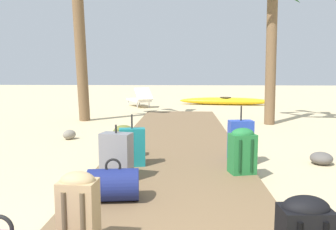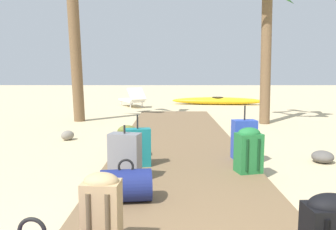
{
  "view_description": "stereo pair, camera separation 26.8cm",
  "coord_description": "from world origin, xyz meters",
  "px_view_note": "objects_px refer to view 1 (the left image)",
  "views": [
    {
      "loc": [
        0.12,
        -0.87,
        1.39
      ],
      "look_at": [
        -0.18,
        5.72,
        0.55
      ],
      "focal_mm": 36.74,
      "sensor_mm": 36.0,
      "label": 1
    },
    {
      "loc": [
        -0.15,
        -0.88,
        1.39
      ],
      "look_at": [
        -0.18,
        5.72,
        0.55
      ],
      "focal_mm": 36.74,
      "sensor_mm": 36.0,
      "label": 2
    }
  ],
  "objects_px": {
    "backpack_tan": "(79,210)",
    "suitcase_grey": "(116,157)",
    "suitcase_teal": "(132,147)",
    "backpack_olive": "(124,141)",
    "duffel_bag_navy": "(113,185)",
    "kayak": "(225,101)",
    "lounge_chair": "(140,99)",
    "suitcase_blue": "(240,140)",
    "backpack_green": "(242,149)"
  },
  "relations": [
    {
      "from": "backpack_tan",
      "to": "backpack_green",
      "type": "bearing_deg",
      "value": 53.19
    },
    {
      "from": "suitcase_teal",
      "to": "kayak",
      "type": "relative_size",
      "value": 0.18
    },
    {
      "from": "duffel_bag_navy",
      "to": "backpack_green",
      "type": "xyz_separation_m",
      "value": [
        1.47,
        1.02,
        0.14
      ]
    },
    {
      "from": "suitcase_blue",
      "to": "lounge_chair",
      "type": "height_order",
      "value": "suitcase_blue"
    },
    {
      "from": "suitcase_blue",
      "to": "suitcase_grey",
      "type": "bearing_deg",
      "value": -147.27
    },
    {
      "from": "suitcase_grey",
      "to": "kayak",
      "type": "distance_m",
      "value": 10.77
    },
    {
      "from": "duffel_bag_navy",
      "to": "backpack_green",
      "type": "distance_m",
      "value": 1.79
    },
    {
      "from": "backpack_olive",
      "to": "kayak",
      "type": "bearing_deg",
      "value": 74.15
    },
    {
      "from": "backpack_tan",
      "to": "kayak",
      "type": "distance_m",
      "value": 12.38
    },
    {
      "from": "duffel_bag_navy",
      "to": "suitcase_teal",
      "type": "bearing_deg",
      "value": 90.17
    },
    {
      "from": "backpack_tan",
      "to": "suitcase_grey",
      "type": "distance_m",
      "value": 1.67
    },
    {
      "from": "backpack_olive",
      "to": "backpack_tan",
      "type": "relative_size",
      "value": 0.84
    },
    {
      "from": "backpack_olive",
      "to": "kayak",
      "type": "height_order",
      "value": "backpack_olive"
    },
    {
      "from": "backpack_olive",
      "to": "suitcase_grey",
      "type": "height_order",
      "value": "suitcase_grey"
    },
    {
      "from": "suitcase_grey",
      "to": "lounge_chair",
      "type": "distance_m",
      "value": 9.48
    },
    {
      "from": "backpack_olive",
      "to": "backpack_green",
      "type": "height_order",
      "value": "backpack_green"
    },
    {
      "from": "backpack_olive",
      "to": "lounge_chair",
      "type": "relative_size",
      "value": 0.3
    },
    {
      "from": "backpack_olive",
      "to": "suitcase_blue",
      "type": "distance_m",
      "value": 1.76
    },
    {
      "from": "duffel_bag_navy",
      "to": "kayak",
      "type": "xyz_separation_m",
      "value": [
        2.46,
        11.13,
        -0.09
      ]
    },
    {
      "from": "backpack_tan",
      "to": "suitcase_grey",
      "type": "bearing_deg",
      "value": 91.76
    },
    {
      "from": "backpack_tan",
      "to": "lounge_chair",
      "type": "bearing_deg",
      "value": 95.06
    },
    {
      "from": "backpack_green",
      "to": "kayak",
      "type": "relative_size",
      "value": 0.15
    },
    {
      "from": "lounge_chair",
      "to": "suitcase_teal",
      "type": "bearing_deg",
      "value": -83.35
    },
    {
      "from": "backpack_green",
      "to": "suitcase_grey",
      "type": "relative_size",
      "value": 0.87
    },
    {
      "from": "backpack_olive",
      "to": "suitcase_blue",
      "type": "height_order",
      "value": "suitcase_blue"
    },
    {
      "from": "suitcase_grey",
      "to": "kayak",
      "type": "bearing_deg",
      "value": 76.27
    },
    {
      "from": "suitcase_blue",
      "to": "backpack_green",
      "type": "height_order",
      "value": "suitcase_blue"
    },
    {
      "from": "backpack_green",
      "to": "suitcase_grey",
      "type": "bearing_deg",
      "value": -167.16
    },
    {
      "from": "duffel_bag_navy",
      "to": "backpack_olive",
      "type": "distance_m",
      "value": 1.77
    },
    {
      "from": "lounge_chair",
      "to": "backpack_olive",
      "type": "bearing_deg",
      "value": -84.35
    },
    {
      "from": "backpack_green",
      "to": "backpack_tan",
      "type": "bearing_deg",
      "value": -126.81
    },
    {
      "from": "backpack_olive",
      "to": "kayak",
      "type": "xyz_separation_m",
      "value": [
        2.66,
        9.37,
        -0.19
      ]
    },
    {
      "from": "suitcase_teal",
      "to": "backpack_green",
      "type": "height_order",
      "value": "suitcase_teal"
    },
    {
      "from": "lounge_chair",
      "to": "kayak",
      "type": "distance_m",
      "value": 3.64
    },
    {
      "from": "suitcase_teal",
      "to": "suitcase_blue",
      "type": "distance_m",
      "value": 1.62
    },
    {
      "from": "backpack_olive",
      "to": "backpack_tan",
      "type": "xyz_separation_m",
      "value": [
        0.16,
        -2.76,
        0.05
      ]
    },
    {
      "from": "backpack_olive",
      "to": "suitcase_grey",
      "type": "xyz_separation_m",
      "value": [
        0.11,
        -1.09,
        0.03
      ]
    },
    {
      "from": "duffel_bag_navy",
      "to": "suitcase_teal",
      "type": "height_order",
      "value": "suitcase_teal"
    },
    {
      "from": "duffel_bag_navy",
      "to": "suitcase_teal",
      "type": "xyz_separation_m",
      "value": [
        -0.0,
        1.31,
        0.1
      ]
    },
    {
      "from": "suitcase_teal",
      "to": "suitcase_blue",
      "type": "height_order",
      "value": "suitcase_blue"
    },
    {
      "from": "suitcase_teal",
      "to": "backpack_olive",
      "type": "bearing_deg",
      "value": 113.88
    },
    {
      "from": "suitcase_teal",
      "to": "kayak",
      "type": "height_order",
      "value": "suitcase_teal"
    },
    {
      "from": "backpack_tan",
      "to": "suitcase_teal",
      "type": "bearing_deg",
      "value": 88.94
    },
    {
      "from": "kayak",
      "to": "suitcase_grey",
      "type": "bearing_deg",
      "value": -103.73
    },
    {
      "from": "backpack_olive",
      "to": "suitcase_teal",
      "type": "xyz_separation_m",
      "value": [
        0.2,
        -0.45,
        0.0
      ]
    },
    {
      "from": "kayak",
      "to": "suitcase_teal",
      "type": "bearing_deg",
      "value": -104.08
    },
    {
      "from": "backpack_tan",
      "to": "suitcase_grey",
      "type": "height_order",
      "value": "suitcase_grey"
    },
    {
      "from": "duffel_bag_navy",
      "to": "backpack_green",
      "type": "bearing_deg",
      "value": 34.93
    },
    {
      "from": "duffel_bag_navy",
      "to": "backpack_green",
      "type": "relative_size",
      "value": 0.93
    },
    {
      "from": "backpack_olive",
      "to": "backpack_green",
      "type": "distance_m",
      "value": 1.82
    }
  ]
}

